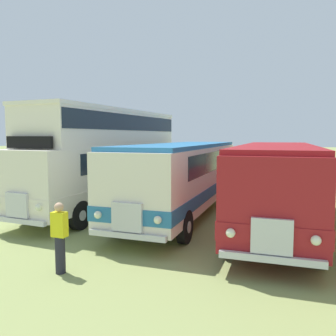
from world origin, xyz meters
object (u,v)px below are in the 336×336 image
object	(u,v)px
marshal_person	(60,237)
bus_third_in_row	(277,178)
bus_first_in_row	(107,154)
bus_second_in_row	(184,173)

from	to	relation	value
marshal_person	bus_third_in_row	bearing A→B (deg)	54.21
bus_first_in_row	bus_third_in_row	bearing A→B (deg)	-5.33
bus_first_in_row	bus_second_in_row	world-z (taller)	bus_first_in_row
bus_first_in_row	bus_second_in_row	bearing A→B (deg)	-3.09
bus_third_in_row	bus_first_in_row	bearing A→B (deg)	174.67
bus_third_in_row	marshal_person	bearing A→B (deg)	-125.79
bus_first_in_row	bus_second_in_row	xyz separation A→B (m)	(3.72, -0.20, -0.72)
bus_first_in_row	bus_third_in_row	size ratio (longest dim) A/B	0.97
bus_second_in_row	bus_third_in_row	xyz separation A→B (m)	(3.73, -0.49, 0.00)
bus_second_in_row	marshal_person	world-z (taller)	bus_second_in_row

